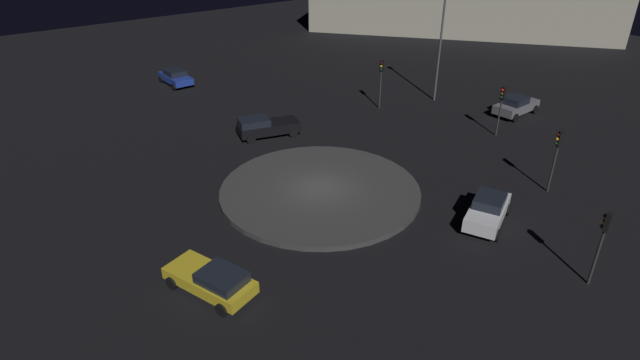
# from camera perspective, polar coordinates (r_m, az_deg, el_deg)

# --- Properties ---
(ground_plane) EXTENTS (116.75, 116.75, 0.00)m
(ground_plane) POSITION_cam_1_polar(r_m,az_deg,el_deg) (31.23, -0.00, -1.40)
(ground_plane) COLOR black
(roundabout_island) EXTENTS (12.14, 12.14, 0.31)m
(roundabout_island) POSITION_cam_1_polar(r_m,az_deg,el_deg) (31.15, -0.00, -1.15)
(roundabout_island) COLOR #383838
(roundabout_island) RESTS_ON ground_plane
(car_blue) EXTENTS (4.22, 2.10, 1.44)m
(car_blue) POSITION_cam_1_polar(r_m,az_deg,el_deg) (52.22, -15.76, 10.98)
(car_blue) COLOR #1E38A5
(car_blue) RESTS_ON ground_plane
(car_white) EXTENTS (3.24, 4.37, 1.59)m
(car_white) POSITION_cam_1_polar(r_m,az_deg,el_deg) (29.43, 18.16, -3.18)
(car_white) COLOR white
(car_white) RESTS_ON ground_plane
(car_yellow) EXTENTS (4.66, 3.10, 1.35)m
(car_yellow) POSITION_cam_1_polar(r_m,az_deg,el_deg) (23.85, -11.85, -10.79)
(car_yellow) COLOR gold
(car_yellow) RESTS_ON ground_plane
(car_grey) EXTENTS (2.24, 4.29, 1.59)m
(car_grey) POSITION_cam_1_polar(r_m,az_deg,el_deg) (45.66, 20.94, 7.75)
(car_grey) COLOR slate
(car_grey) RESTS_ON ground_plane
(car_black) EXTENTS (3.07, 4.86, 1.51)m
(car_black) POSITION_cam_1_polar(r_m,az_deg,el_deg) (38.80, -6.05, 5.96)
(car_black) COLOR black
(car_black) RESTS_ON ground_plane
(traffic_light_southeast) EXTENTS (0.37, 0.40, 4.15)m
(traffic_light_southeast) POSITION_cam_1_polar(r_m,az_deg,el_deg) (43.70, 6.80, 11.53)
(traffic_light_southeast) COLOR #2D2D2D
(traffic_light_southeast) RESTS_ON ground_plane
(traffic_light_southwest) EXTENTS (0.37, 0.39, 3.94)m
(traffic_light_southwest) POSITION_cam_1_polar(r_m,az_deg,el_deg) (33.11, 24.83, 3.08)
(traffic_light_southwest) COLOR #2D2D2D
(traffic_light_southwest) RESTS_ON ground_plane
(traffic_light_south) EXTENTS (0.31, 0.36, 3.79)m
(traffic_light_south) POSITION_cam_1_polar(r_m,az_deg,el_deg) (40.22, 19.51, 8.21)
(traffic_light_south) COLOR #2D2D2D
(traffic_light_south) RESTS_ON ground_plane
(traffic_light_west) EXTENTS (0.39, 0.36, 3.84)m
(traffic_light_west) POSITION_cam_1_polar(r_m,az_deg,el_deg) (25.80, 28.91, -5.31)
(traffic_light_west) COLOR #2D2D2D
(traffic_light_west) RESTS_ON ground_plane
(streetlamp_south) EXTENTS (0.59, 0.59, 9.26)m
(streetlamp_south) POSITION_cam_1_polar(r_m,az_deg,el_deg) (45.78, 13.42, 16.14)
(streetlamp_south) COLOR #4C4C51
(streetlamp_south) RESTS_ON ground_plane
(store_building) EXTENTS (38.15, 34.34, 6.73)m
(store_building) POSITION_cam_1_polar(r_m,az_deg,el_deg) (75.58, 15.38, 18.28)
(store_building) COLOR #ADA893
(store_building) RESTS_ON ground_plane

